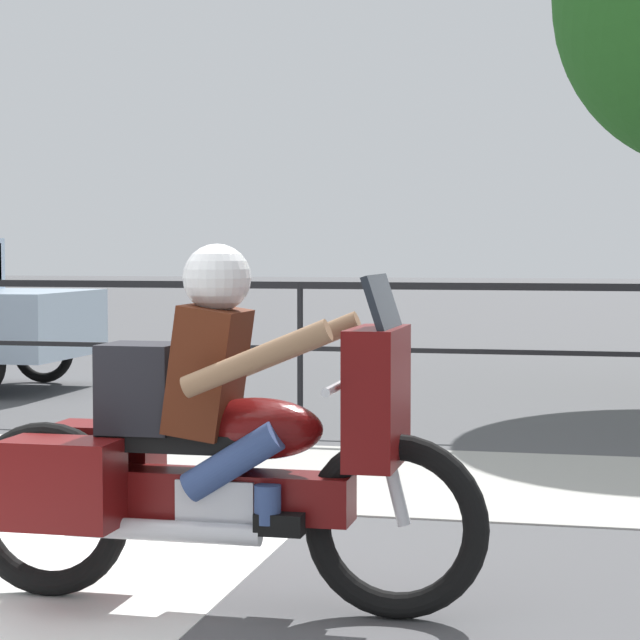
# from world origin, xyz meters

# --- Properties ---
(sidewalk_band) EXTENTS (44.00, 2.40, 0.01)m
(sidewalk_band) POSITION_xyz_m (0.00, 3.40, 0.01)
(sidewalk_band) COLOR #A8A59E
(sidewalk_band) RESTS_ON ground
(fence_railing) EXTENTS (36.00, 0.05, 1.25)m
(fence_railing) POSITION_xyz_m (0.00, 5.48, 0.98)
(fence_railing) COLOR black
(fence_railing) RESTS_ON ground
(motorcycle) EXTENTS (2.33, 0.76, 1.55)m
(motorcycle) POSITION_xyz_m (0.86, 0.31, 0.69)
(motorcycle) COLOR black
(motorcycle) RESTS_ON ground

